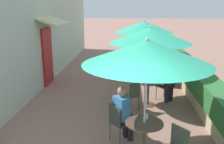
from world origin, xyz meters
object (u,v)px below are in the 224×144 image
patio_umbrella_near (147,52)px  coffee_cup_near (146,117)px  cafe_chair_mid_left (163,84)px  patio_table_mid (148,89)px  patio_table_far (143,66)px  patio_umbrella_mid (150,35)px  seated_patron_mid_left (166,79)px  coffee_cup_mid (151,80)px  patio_table_near (144,133)px  cafe_chair_mid_right (132,94)px  coffee_cup_far (141,60)px  seated_patron_near_right (123,112)px  patio_umbrella_far (144,27)px  cafe_chair_far_left (159,68)px  cafe_chair_far_right (127,64)px  cafe_chair_near_right (119,120)px

patio_umbrella_near → coffee_cup_near: 1.32m
coffee_cup_near → cafe_chair_mid_left: bearing=76.5°
patio_table_mid → patio_table_far: bearing=90.3°
patio_umbrella_mid → coffee_cup_near: bearing=-95.2°
seated_patron_mid_left → coffee_cup_mid: seated_patron_mid_left is taller
patio_table_near → cafe_chair_mid_left: size_ratio=0.84×
cafe_chair_mid_right → coffee_cup_far: size_ratio=9.67×
seated_patron_mid_left → coffee_cup_mid: size_ratio=13.89×
coffee_cup_near → seated_patron_near_right: bearing=139.1°
cafe_chair_mid_right → patio_umbrella_far: size_ratio=0.37×
patio_umbrella_near → patio_table_far: (0.26, 5.55, -1.57)m
patio_table_mid → cafe_chair_far_left: (0.62, 2.57, 0.01)m
cafe_chair_mid_right → cafe_chair_far_right: (-0.16, 3.67, 0.00)m
cafe_chair_mid_left → coffee_cup_far: size_ratio=9.67×
seated_patron_near_right → coffee_cup_far: seated_patron_near_right is taller
patio_umbrella_near → patio_table_far: size_ratio=3.22×
patio_table_mid → seated_patron_mid_left: size_ratio=0.58×
coffee_cup_mid → cafe_chair_far_left: 2.63m
patio_umbrella_near → patio_table_mid: 3.12m
seated_patron_mid_left → cafe_chair_mid_right: seated_patron_mid_left is taller
seated_patron_near_right → patio_umbrella_far: patio_umbrella_far is taller
patio_table_near → patio_umbrella_mid: bearing=84.1°
patio_umbrella_near → cafe_chair_mid_right: bearing=95.8°
cafe_chair_near_right → patio_table_far: cafe_chair_near_right is taller
coffee_cup_near → cafe_chair_far_left: size_ratio=0.10×
patio_table_near → patio_table_mid: size_ratio=1.00×
patio_umbrella_mid → patio_table_mid: bearing=0.0°
seated_patron_mid_left → patio_umbrella_far: size_ratio=0.53×
patio_umbrella_mid → patio_table_far: bearing=90.3°
seated_patron_near_right → patio_table_far: bearing=133.0°
cafe_chair_far_right → seated_patron_mid_left: bearing=-34.8°
patio_table_far → patio_table_near: bearing=-92.7°
patio_umbrella_mid → coffee_cup_mid: size_ratio=26.03×
seated_patron_near_right → seated_patron_mid_left: 2.83m
coffee_cup_near → coffee_cup_far: same height
coffee_cup_near → seated_patron_mid_left: size_ratio=0.07×
patio_table_far → coffee_cup_far: coffee_cup_far is taller
patio_umbrella_mid → cafe_chair_far_right: size_ratio=2.69×
coffee_cup_near → coffee_cup_mid: same height
patio_umbrella_near → coffee_cup_mid: patio_umbrella_near is taller
seated_patron_near_right → patio_table_mid: 2.23m
cafe_chair_far_left → patio_umbrella_far: bearing=6.2°
coffee_cup_mid → patio_umbrella_mid: bearing=-161.4°
cafe_chair_near_right → patio_umbrella_mid: (0.78, 2.19, 1.56)m
seated_patron_mid_left → cafe_chair_mid_right: bearing=1.7°
patio_umbrella_mid → seated_patron_near_right: bearing=-108.2°
patio_table_mid → patio_umbrella_mid: 1.57m
cafe_chair_near_right → coffee_cup_far: bearing=133.2°
cafe_chair_mid_left → coffee_cup_far: 2.47m
patio_table_near → coffee_cup_far: 5.58m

